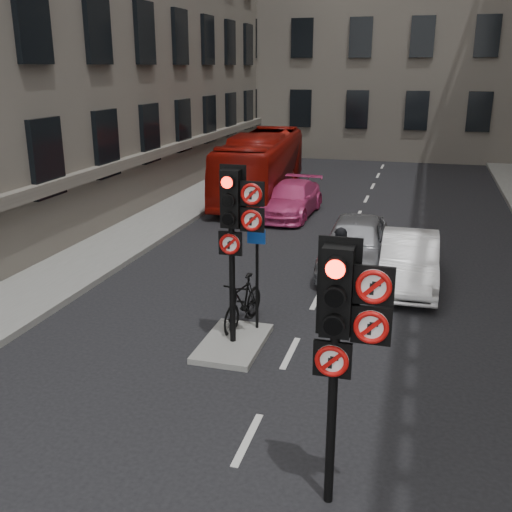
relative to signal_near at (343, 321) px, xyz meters
The scene contains 11 objects.
pavement_left 14.24m from the signal_near, 128.28° to the left, with size 3.00×50.00×0.16m, color gray.
centre_island 5.44m from the signal_near, 123.83° to the left, with size 1.20×2.00×0.12m, color gray.
signal_near is the anchor object (origin of this frame).
signal_far 4.77m from the signal_near, 123.02° to the left, with size 0.91×0.40×3.58m.
car_silver 9.79m from the signal_near, 95.30° to the left, with size 1.77×4.40×1.50m, color #989A9F.
car_white 8.87m from the signal_near, 85.98° to the left, with size 1.42×4.07×1.34m, color white.
car_pink 15.85m from the signal_near, 104.65° to the left, with size 1.78×4.38×1.27m, color #D63E81.
bus_red 19.31m from the signal_near, 108.09° to the left, with size 2.29×9.79×2.73m, color maroon.
motorcycle 6.07m from the signal_near, 118.99° to the left, with size 0.52×1.86×1.12m, color black.
motorcyclist 7.44m from the signal_near, 97.93° to the left, with size 0.66×0.44×1.82m, color black.
info_sign 5.41m from the signal_near, 116.73° to the left, with size 0.38×0.11×2.19m.
Camera 1 is at (2.25, -5.55, 5.46)m, focal length 42.00 mm.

